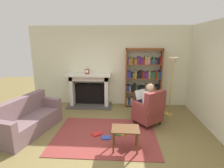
% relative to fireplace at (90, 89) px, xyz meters
% --- Properties ---
extents(ground, '(14.00, 14.00, 0.00)m').
position_rel_fireplace_xyz_m(ground, '(0.74, -2.30, -0.60)').
color(ground, olive).
extents(back_wall, '(5.60, 0.10, 2.70)m').
position_rel_fireplace_xyz_m(back_wall, '(0.74, 0.25, 0.75)').
color(back_wall, beige).
rests_on(back_wall, ground).
extents(side_wall_right, '(0.10, 5.20, 2.70)m').
position_rel_fireplace_xyz_m(side_wall_right, '(3.39, -1.05, 0.75)').
color(side_wall_right, beige).
rests_on(side_wall_right, ground).
extents(area_rug, '(2.40, 1.80, 0.01)m').
position_rel_fireplace_xyz_m(area_rug, '(0.74, -2.00, -0.59)').
color(area_rug, brown).
rests_on(area_rug, ground).
extents(fireplace, '(1.51, 0.64, 1.13)m').
position_rel_fireplace_xyz_m(fireplace, '(0.00, 0.00, 0.00)').
color(fireplace, '#4C4742').
rests_on(fireplace, ground).
extents(mantel_clock, '(0.14, 0.14, 0.17)m').
position_rel_fireplace_xyz_m(mantel_clock, '(-0.05, -0.10, 0.62)').
color(mantel_clock, brown).
rests_on(mantel_clock, fireplace).
extents(bookshelf, '(1.20, 0.32, 1.98)m').
position_rel_fireplace_xyz_m(bookshelf, '(1.82, 0.03, 0.37)').
color(bookshelf, brown).
rests_on(bookshelf, ground).
extents(armchair_reading, '(0.89, 0.88, 0.97)m').
position_rel_fireplace_xyz_m(armchair_reading, '(1.85, -1.37, -0.17)').
color(armchair_reading, '#331E14').
rests_on(armchair_reading, ground).
extents(seated_reader, '(0.57, 0.59, 1.14)m').
position_rel_fireplace_xyz_m(seated_reader, '(1.78, -1.28, 0.03)').
color(seated_reader, white).
rests_on(seated_reader, ground).
extents(sofa_floral, '(1.09, 1.82, 0.85)m').
position_rel_fireplace_xyz_m(sofa_floral, '(-1.18, -1.94, -0.27)').
color(sofa_floral, '#765B5F').
rests_on(sofa_floral, ground).
extents(side_table, '(0.56, 0.39, 0.48)m').
position_rel_fireplace_xyz_m(side_table, '(1.20, -2.52, -0.19)').
color(side_table, brown).
rests_on(side_table, ground).
extents(scattered_books, '(0.84, 0.50, 0.04)m').
position_rel_fireplace_xyz_m(scattered_books, '(0.86, -1.99, -0.57)').
color(scattered_books, red).
rests_on(scattered_books, area_rug).
extents(floor_lamp, '(0.32, 0.32, 1.75)m').
position_rel_fireplace_xyz_m(floor_lamp, '(2.56, -0.68, 0.89)').
color(floor_lamp, '#B7933F').
rests_on(floor_lamp, ground).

